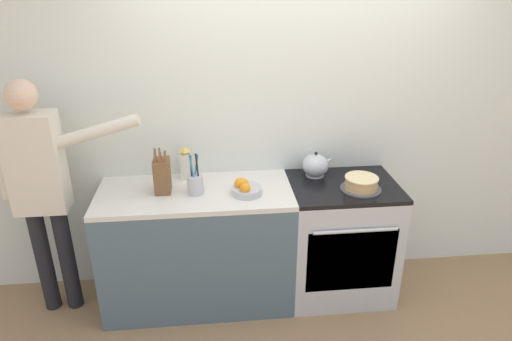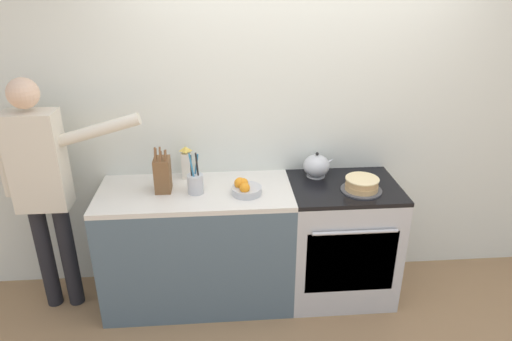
% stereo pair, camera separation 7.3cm
% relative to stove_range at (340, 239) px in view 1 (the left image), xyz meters
% --- Properties ---
extents(ground_plane, '(16.00, 16.00, 0.00)m').
position_rel_stove_range_xyz_m(ground_plane, '(-0.34, -0.30, -0.45)').
color(ground_plane, '#93704C').
extents(wall_back, '(8.00, 0.04, 2.60)m').
position_rel_stove_range_xyz_m(wall_back, '(-0.34, 0.33, 0.85)').
color(wall_back, silver).
rests_on(wall_back, ground_plane).
extents(counter_cabinet, '(1.35, 0.61, 0.91)m').
position_rel_stove_range_xyz_m(counter_cabinet, '(-1.06, 0.00, -0.00)').
color(counter_cabinet, '#4C6070').
rests_on(counter_cabinet, ground_plane).
extents(stove_range, '(0.77, 0.64, 0.91)m').
position_rel_stove_range_xyz_m(stove_range, '(0.00, 0.00, 0.00)').
color(stove_range, '#B7BABF').
rests_on(stove_range, ground_plane).
extents(layer_cake, '(0.28, 0.28, 0.09)m').
position_rel_stove_range_xyz_m(layer_cake, '(0.09, -0.09, 0.50)').
color(layer_cake, '#4C4C51').
rests_on(layer_cake, stove_range).
extents(tea_kettle, '(0.24, 0.19, 0.19)m').
position_rel_stove_range_xyz_m(tea_kettle, '(-0.17, 0.17, 0.54)').
color(tea_kettle, '#B7BABF').
rests_on(tea_kettle, stove_range).
extents(knife_block, '(0.11, 0.14, 0.33)m').
position_rel_stove_range_xyz_m(knife_block, '(-1.27, 0.02, 0.58)').
color(knife_block, brown).
rests_on(knife_block, counter_cabinet).
extents(utensil_crock, '(0.11, 0.11, 0.30)m').
position_rel_stove_range_xyz_m(utensil_crock, '(-1.05, -0.03, 0.53)').
color(utensil_crock, '#B7BABF').
rests_on(utensil_crock, counter_cabinet).
extents(fruit_bowl, '(0.21, 0.21, 0.11)m').
position_rel_stove_range_xyz_m(fruit_bowl, '(-0.71, -0.07, 0.49)').
color(fruit_bowl, '#B7BABF').
rests_on(fruit_bowl, counter_cabinet).
extents(milk_carton, '(0.07, 0.07, 0.24)m').
position_rel_stove_range_xyz_m(milk_carton, '(-1.12, 0.22, 0.57)').
color(milk_carton, white).
rests_on(milk_carton, counter_cabinet).
extents(person_baker, '(0.95, 0.20, 1.71)m').
position_rel_stove_range_xyz_m(person_baker, '(-2.07, 0.01, 0.57)').
color(person_baker, black).
rests_on(person_baker, ground_plane).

